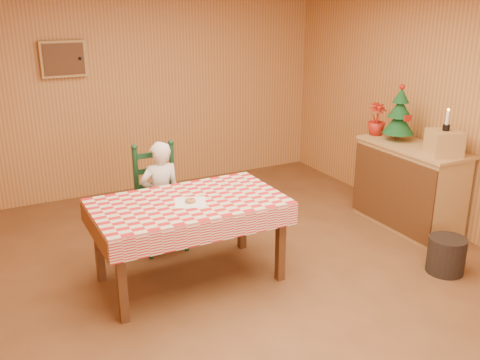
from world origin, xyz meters
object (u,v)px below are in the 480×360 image
Objects in this scene: shelf_unit at (408,186)px; storage_bin at (446,255)px; crate at (444,143)px; ladder_chair at (159,200)px; dining_table at (188,209)px; seated_child at (161,196)px; christmas_tree at (399,115)px.

storage_bin is at bearing -114.17° from shelf_unit.
shelf_unit is 4.13× the size of crate.
shelf_unit is 0.71m from crate.
ladder_chair is at bearing 163.44° from shelf_unit.
dining_table is at bearing -179.69° from shelf_unit.
shelf_unit reaches higher than storage_bin.
storage_bin is (-0.45, -0.58, -0.88)m from crate.
dining_table is 0.81m from ladder_chair.
crate is at bearing 156.83° from seated_child.
ladder_chair is 0.87× the size of shelf_unit.
ladder_chair is 0.96× the size of seated_child.
crate is at bearing -88.77° from shelf_unit.
seated_child is 2.70m from shelf_unit.
ladder_chair is 2.71m from shelf_unit.
seated_child is 2.77m from storage_bin.
shelf_unit is 0.79m from christmas_tree.
dining_table is 4.83× the size of storage_bin.
seated_child reaches higher than dining_table.
storage_bin is (-0.44, -0.98, -0.29)m from shelf_unit.
ladder_chair is 3.15× the size of storage_bin.
seated_child is at bearing 164.60° from shelf_unit.
ladder_chair reaches higher than dining_table.
ladder_chair is at bearing 155.78° from crate.
seated_child reaches higher than ladder_chair.
shelf_unit is at bearing 91.23° from crate.
seated_child is at bearing 156.83° from crate.
crate reaches higher than shelf_unit.
dining_table is at bearing 171.58° from crate.
storage_bin is (2.16, -1.75, -0.33)m from ladder_chair.
storage_bin is (2.16, -1.69, -0.39)m from seated_child.
seated_child is 2.73m from christmas_tree.
christmas_tree is 1.67m from storage_bin.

